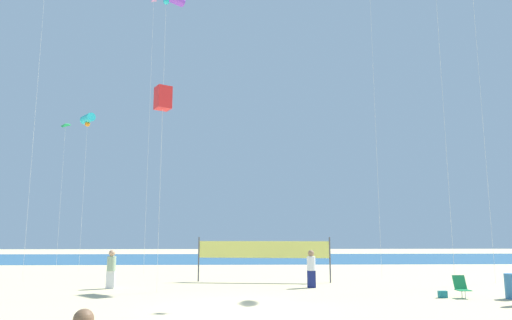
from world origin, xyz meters
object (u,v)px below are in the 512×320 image
Objects in this scene: beachgoer_sage_shirt at (111,268)px; kite_green_diamond at (65,126)px; kite_pink_diamond at (153,20)px; kite_cyan_tube at (88,119)px; beachgoer_white_shirt at (311,268)px; folding_beach_chair at (461,286)px; beach_handbag at (443,294)px; kite_red_box at (163,98)px; volleyball_net at (263,251)px.

kite_green_diamond reaches higher than beachgoer_sage_shirt.
kite_cyan_tube is at bearing 160.13° from kite_pink_diamond.
folding_beach_chair is (5.63, -3.65, -0.49)m from beachgoer_white_shirt.
beachgoer_white_shirt is 6.11m from beach_handbag.
beachgoer_sage_shirt is 18.18m from kite_green_diamond.
kite_red_box is at bearing -135.37° from beachgoer_sage_shirt.
kite_green_diamond is (-22.22, 16.68, 10.84)m from beach_handbag.
beachgoer_white_shirt is 0.16× the size of kite_green_diamond.
kite_red_box is at bearing -74.89° from kite_pink_diamond.
volleyball_net is at bearing 169.93° from folding_beach_chair.
kite_cyan_tube is at bearing 145.42° from beach_handbag.
folding_beach_chair is 0.08× the size of kite_cyan_tube.
beachgoer_sage_shirt is 2.04× the size of folding_beach_chair.
kite_cyan_tube is (-4.85, 9.70, 9.74)m from beachgoer_sage_shirt.
volleyball_net is 20.63m from kite_green_diamond.
kite_pink_diamond reaches higher than folding_beach_chair.
beachgoer_white_shirt is 0.09× the size of kite_pink_diamond.
beachgoer_sage_shirt is 0.19× the size of kite_red_box.
kite_pink_diamond reaches higher than beach_handbag.
folding_beach_chair is 10.13m from volleyball_net.
beach_handbag is at bearing -38.52° from kite_pink_diamond.
volleyball_net is 0.38× the size of kite_pink_diamond.
kite_green_diamond reaches higher than beach_handbag.
kite_cyan_tube is at bearing 150.30° from volleyball_net.
beachgoer_sage_shirt is at bearing -63.41° from kite_cyan_tube.
kite_cyan_tube is (-19.34, 13.33, 10.56)m from beach_handbag.
kite_pink_diamond reaches higher than volleyball_net.
kite_pink_diamond reaches higher than kite_red_box.
kite_cyan_tube reaches higher than beach_handbag.
volleyball_net reaches higher than beach_handbag.
folding_beach_chair is 0.12× the size of volleyball_net.
kite_cyan_tube is at bearing 13.14° from beachgoer_white_shirt.
kite_pink_diamond is at bearing 171.78° from folding_beach_chair.
kite_pink_diamond is at bearing 7.62° from beachgoer_white_shirt.
beachgoer_sage_shirt is at bearing 165.92° from beach_handbag.
beachgoer_sage_shirt reaches higher than beach_handbag.
kite_pink_diamond is 13.17m from kite_red_box.
kite_green_diamond is at bearing 143.10° from beach_handbag.
kite_pink_diamond is (-15.39, 11.63, 17.08)m from folding_beach_chair.
beach_handbag is (14.49, -3.63, -0.83)m from beachgoer_sage_shirt.
kite_red_box reaches higher than volleyball_net.
kite_red_box is at bearing -160.06° from folding_beach_chair.
beachgoer_sage_shirt is at bearing -164.55° from folding_beach_chair.
kite_cyan_tube is 8.50m from kite_pink_diamond.
kite_pink_diamond is at bearing -19.87° from kite_cyan_tube.
kite_cyan_tube is (2.88, -3.35, -0.28)m from kite_green_diamond.
beach_handbag is at bearing -116.16° from beachgoer_sage_shirt.
kite_pink_diamond is 2.02× the size of kite_red_box.
kite_red_box reaches higher than beachgoer_white_shirt.
beachgoer_sage_shirt is 0.16× the size of kite_cyan_tube.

